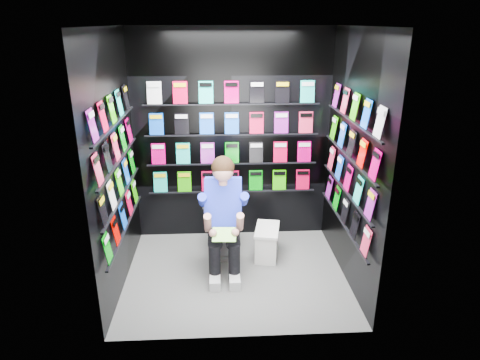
{
  "coord_description": "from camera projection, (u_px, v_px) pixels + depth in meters",
  "views": [
    {
      "loc": [
        -0.17,
        -4.08,
        2.64
      ],
      "look_at": [
        0.06,
        0.15,
        1.06
      ],
      "focal_mm": 32.0,
      "sensor_mm": 36.0,
      "label": 1
    }
  ],
  "objects": [
    {
      "name": "reader",
      "position": [
        223.0,
        203.0,
        4.65
      ],
      "size": [
        0.59,
        0.82,
        1.46
      ],
      "primitive_type": null,
      "rotation": [
        0.0,
        0.0,
        -0.05
      ],
      "color": "#1729D4",
      "rests_on": "toilet"
    },
    {
      "name": "wall_left",
      "position": [
        115.0,
        165.0,
        4.24
      ],
      "size": [
        0.04,
        2.0,
        2.6
      ],
      "primitive_type": "cube",
      "color": "black",
      "rests_on": "floor"
    },
    {
      "name": "longbox",
      "position": [
        267.0,
        243.0,
        5.07
      ],
      "size": [
        0.33,
        0.48,
        0.33
      ],
      "primitive_type": "cube",
      "rotation": [
        0.0,
        0.0,
        -0.19
      ],
      "color": "white",
      "rests_on": "floor"
    },
    {
      "name": "comics_right",
      "position": [
        350.0,
        161.0,
        4.35
      ],
      "size": [
        0.06,
        1.7,
        1.37
      ],
      "primitive_type": null,
      "color": "#EA2A55",
      "rests_on": "wall_right"
    },
    {
      "name": "ceiling",
      "position": [
        235.0,
        26.0,
        3.84
      ],
      "size": [
        2.4,
        2.4,
        0.0
      ],
      "primitive_type": "plane",
      "color": "white",
      "rests_on": "floor"
    },
    {
      "name": "toilet",
      "position": [
        223.0,
        222.0,
        5.16
      ],
      "size": [
        0.46,
        0.77,
        0.73
      ],
      "primitive_type": "imported",
      "rotation": [
        0.0,
        0.0,
        3.09
      ],
      "color": "silver",
      "rests_on": "floor"
    },
    {
      "name": "floor",
      "position": [
        236.0,
        274.0,
        4.75
      ],
      "size": [
        2.4,
        2.4,
        0.0
      ],
      "primitive_type": "plane",
      "color": "#61615F",
      "rests_on": "ground"
    },
    {
      "name": "held_comic",
      "position": [
        224.0,
        235.0,
        4.4
      ],
      "size": [
        0.25,
        0.16,
        0.1
      ],
      "primitive_type": "cube",
      "rotation": [
        -0.96,
        0.0,
        -0.05
      ],
      "color": "#25B85F",
      "rests_on": "reader"
    },
    {
      "name": "comics_back",
      "position": [
        232.0,
        138.0,
        5.2
      ],
      "size": [
        2.1,
        0.06,
        1.37
      ],
      "primitive_type": null,
      "color": "#EA2A55",
      "rests_on": "wall_back"
    },
    {
      "name": "wall_front",
      "position": [
        241.0,
        203.0,
        3.36
      ],
      "size": [
        2.4,
        0.04,
        2.6
      ],
      "primitive_type": "cube",
      "color": "black",
      "rests_on": "floor"
    },
    {
      "name": "longbox_lid",
      "position": [
        267.0,
        229.0,
        5.01
      ],
      "size": [
        0.35,
        0.51,
        0.03
      ],
      "primitive_type": "cube",
      "rotation": [
        0.0,
        0.0,
        -0.19
      ],
      "color": "white",
      "rests_on": "longbox"
    },
    {
      "name": "wall_right",
      "position": [
        353.0,
        161.0,
        4.36
      ],
      "size": [
        0.04,
        2.0,
        2.6
      ],
      "primitive_type": "cube",
      "color": "black",
      "rests_on": "floor"
    },
    {
      "name": "wall_back",
      "position": [
        232.0,
        138.0,
        5.23
      ],
      "size": [
        2.4,
        0.04,
        2.6
      ],
      "primitive_type": "cube",
      "color": "black",
      "rests_on": "floor"
    },
    {
      "name": "comics_left",
      "position": [
        118.0,
        165.0,
        4.24
      ],
      "size": [
        0.06,
        1.7,
        1.37
      ],
      "primitive_type": null,
      "color": "#EA2A55",
      "rests_on": "wall_left"
    }
  ]
}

